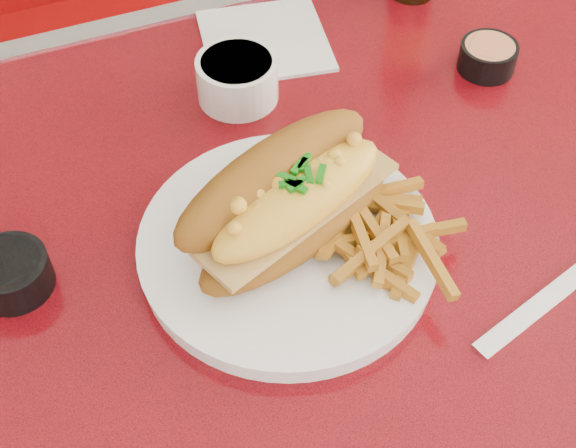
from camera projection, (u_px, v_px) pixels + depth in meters
name	position (u px, v px, depth m)	size (l,w,h in m)	color
diner_table	(328.00, 354.00, 0.82)	(1.23, 0.83, 0.77)	red
booth_bench_far	(150.00, 103.00, 1.55)	(1.20, 0.51, 0.90)	#900909
dinner_plate	(288.00, 246.00, 0.69)	(0.32, 0.32, 0.02)	white
mac_hoagie	(289.00, 199.00, 0.67)	(0.23, 0.17, 0.09)	#8F5617
fries_pile	(364.00, 231.00, 0.67)	(0.12, 0.11, 0.03)	orange
fork	(348.00, 249.00, 0.68)	(0.04, 0.14, 0.00)	silver
gravy_ramekin	(237.00, 78.00, 0.82)	(0.09, 0.09, 0.05)	white
sauce_cup_left	(11.00, 272.00, 0.67)	(0.09, 0.09, 0.03)	black
sauce_cup_right	(488.00, 56.00, 0.85)	(0.08, 0.08, 0.03)	black
paper_napkin	(265.00, 40.00, 0.89)	(0.14, 0.14, 0.00)	white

